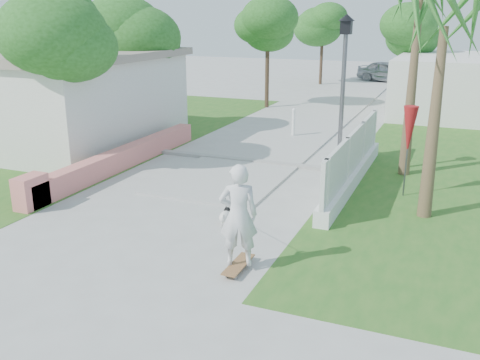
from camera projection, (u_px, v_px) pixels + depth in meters
The scene contains 21 objects.
ground at pixel (147, 231), 11.40m from camera, with size 90.00×90.00×0.00m, color #B7B7B2.
path_strip at pixel (343, 99), 29.05m from camera, with size 3.20×36.00×0.06m, color #B7B7B2.
curb at pixel (249, 161), 16.68m from camera, with size 6.50×0.25×0.10m, color #999993.
grass_left at pixel (102, 132), 21.01m from camera, with size 8.00×20.00×0.01m, color #2B6520.
pink_wall at pixel (114, 161), 15.64m from camera, with size 0.45×8.20×0.80m.
house_left at pixel (42, 96), 19.12m from camera, with size 8.40×7.40×3.23m.
lattice_fence at pixel (353, 165), 14.42m from camera, with size 0.35×7.00×1.50m.
building_right at pixel (465, 85), 24.73m from camera, with size 6.00×8.00×2.60m, color silver.
street_lamp at pixel (343, 92), 14.48m from camera, with size 0.44×0.44×4.44m.
bollard at pixel (293, 122), 19.98m from camera, with size 0.14×0.14×1.09m.
patio_umbrella at pixel (409, 131), 13.13m from camera, with size 0.36×0.36×2.30m.
tree_left_near at pixel (57, 38), 14.52m from camera, with size 3.60×3.60×5.28m.
tree_left_mid at pixel (137, 40), 19.84m from camera, with size 3.20×3.20×4.85m.
tree_path_left at pixel (268, 28), 25.46m from camera, with size 3.40×3.40×5.23m.
tree_path_right at pixel (411, 34), 26.83m from camera, with size 3.00×3.00×4.79m.
tree_path_far at pixel (323, 24), 34.22m from camera, with size 3.20×3.20×5.17m.
palm_far at pixel (419, 12), 14.13m from camera, with size 1.80×1.80×5.30m.
palm_near at pixel (443, 38), 11.09m from camera, with size 1.80×1.80×4.70m.
skateboarder at pixel (230, 208), 10.34m from camera, with size 1.51×2.59×1.99m.
dog at pixel (226, 216), 11.74m from camera, with size 0.29×0.52×0.36m.
parked_car at pixel (388, 72), 36.02m from camera, with size 1.69×4.20×1.43m, color #A4A8AC.
Camera 1 is at (5.86, -9.01, 4.43)m, focal length 40.00 mm.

